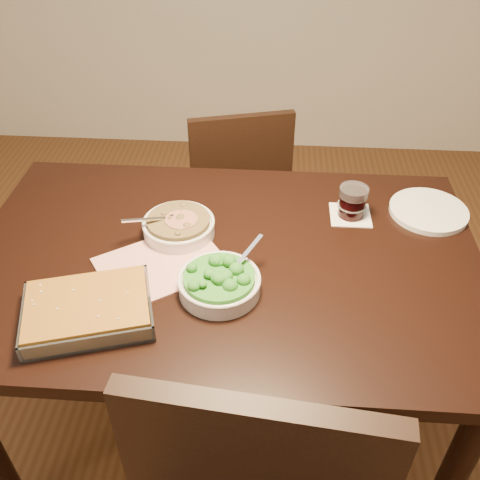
{
  "coord_description": "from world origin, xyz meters",
  "views": [
    {
      "loc": [
        0.12,
        -1.1,
        1.7
      ],
      "look_at": [
        0.04,
        0.01,
        0.8
      ],
      "focal_mm": 40.0,
      "sensor_mm": 36.0,
      "label": 1
    }
  ],
  "objects_px": {
    "stew_bowl": "(179,226)",
    "wine_tumbler": "(352,201)",
    "broccoli_bowl": "(219,283)",
    "chair_far": "(237,187)",
    "baking_dish": "(88,310)",
    "dinner_plate": "(428,211)",
    "table": "(224,281)"
  },
  "relations": [
    {
      "from": "wine_tumbler",
      "to": "dinner_plate",
      "type": "distance_m",
      "value": 0.24
    },
    {
      "from": "broccoli_bowl",
      "to": "dinner_plate",
      "type": "bearing_deg",
      "value": 32.41
    },
    {
      "from": "broccoli_bowl",
      "to": "baking_dish",
      "type": "relative_size",
      "value": 0.63
    },
    {
      "from": "baking_dish",
      "to": "chair_far",
      "type": "height_order",
      "value": "chair_far"
    },
    {
      "from": "stew_bowl",
      "to": "wine_tumbler",
      "type": "distance_m",
      "value": 0.51
    },
    {
      "from": "stew_bowl",
      "to": "wine_tumbler",
      "type": "height_order",
      "value": "wine_tumbler"
    },
    {
      "from": "wine_tumbler",
      "to": "stew_bowl",
      "type": "bearing_deg",
      "value": -166.06
    },
    {
      "from": "wine_tumbler",
      "to": "chair_far",
      "type": "distance_m",
      "value": 0.75
    },
    {
      "from": "dinner_plate",
      "to": "baking_dish",
      "type": "bearing_deg",
      "value": -151.36
    },
    {
      "from": "stew_bowl",
      "to": "broccoli_bowl",
      "type": "bearing_deg",
      "value": -58.37
    },
    {
      "from": "table",
      "to": "wine_tumbler",
      "type": "relative_size",
      "value": 14.89
    },
    {
      "from": "table",
      "to": "stew_bowl",
      "type": "distance_m",
      "value": 0.2
    },
    {
      "from": "table",
      "to": "stew_bowl",
      "type": "xyz_separation_m",
      "value": [
        -0.14,
        0.09,
        0.12
      ]
    },
    {
      "from": "wine_tumbler",
      "to": "dinner_plate",
      "type": "xyz_separation_m",
      "value": [
        0.23,
        0.03,
        -0.04
      ]
    },
    {
      "from": "broccoli_bowl",
      "to": "dinner_plate",
      "type": "height_order",
      "value": "broccoli_bowl"
    },
    {
      "from": "baking_dish",
      "to": "dinner_plate",
      "type": "distance_m",
      "value": 1.02
    },
    {
      "from": "table",
      "to": "stew_bowl",
      "type": "bearing_deg",
      "value": 146.95
    },
    {
      "from": "stew_bowl",
      "to": "chair_far",
      "type": "height_order",
      "value": "chair_far"
    },
    {
      "from": "table",
      "to": "wine_tumbler",
      "type": "distance_m",
      "value": 0.44
    },
    {
      "from": "dinner_plate",
      "to": "chair_far",
      "type": "relative_size",
      "value": 0.27
    },
    {
      "from": "broccoli_bowl",
      "to": "wine_tumbler",
      "type": "bearing_deg",
      "value": 44.17
    },
    {
      "from": "table",
      "to": "stew_bowl",
      "type": "height_order",
      "value": "stew_bowl"
    },
    {
      "from": "table",
      "to": "broccoli_bowl",
      "type": "height_order",
      "value": "broccoli_bowl"
    },
    {
      "from": "stew_bowl",
      "to": "baking_dish",
      "type": "distance_m",
      "value": 0.37
    },
    {
      "from": "stew_bowl",
      "to": "wine_tumbler",
      "type": "relative_size",
      "value": 2.23
    },
    {
      "from": "table",
      "to": "baking_dish",
      "type": "distance_m",
      "value": 0.41
    },
    {
      "from": "table",
      "to": "chair_far",
      "type": "xyz_separation_m",
      "value": [
        -0.02,
        0.77,
        -0.19
      ]
    },
    {
      "from": "table",
      "to": "broccoli_bowl",
      "type": "xyz_separation_m",
      "value": [
        0.0,
        -0.14,
        0.12
      ]
    },
    {
      "from": "broccoli_bowl",
      "to": "dinner_plate",
      "type": "relative_size",
      "value": 0.95
    },
    {
      "from": "wine_tumbler",
      "to": "baking_dish",
      "type": "bearing_deg",
      "value": -145.11
    },
    {
      "from": "chair_far",
      "to": "wine_tumbler",
      "type": "bearing_deg",
      "value": 109.22
    },
    {
      "from": "table",
      "to": "broccoli_bowl",
      "type": "distance_m",
      "value": 0.18
    }
  ]
}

